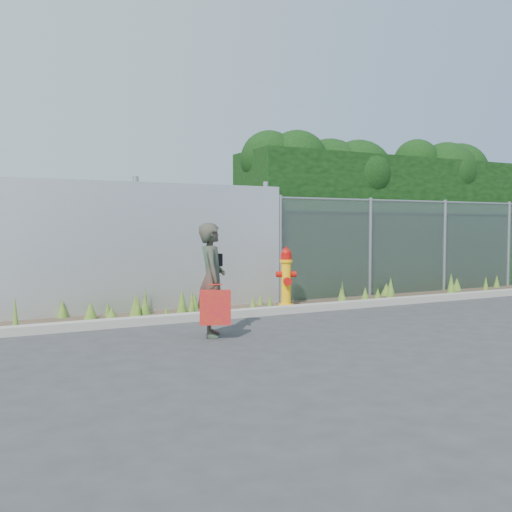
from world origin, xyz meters
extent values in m
plane|color=#333335|center=(0.00, 0.00, 0.00)|extent=(80.00, 80.00, 0.00)
cube|color=gray|center=(0.00, 1.80, 0.06)|extent=(16.00, 0.22, 0.12)
cube|color=#433426|center=(0.00, 2.40, 0.01)|extent=(16.00, 1.20, 0.01)
cone|color=#426B20|center=(-1.53, 2.07, 0.10)|extent=(0.11, 0.11, 0.21)
cone|color=#426B20|center=(2.46, 2.21, 0.14)|extent=(0.19, 0.19, 0.29)
cone|color=#426B20|center=(2.93, 2.42, 0.12)|extent=(0.15, 0.15, 0.23)
cone|color=#426B20|center=(-1.70, 2.65, 0.16)|extent=(0.20, 0.20, 0.33)
cone|color=#426B20|center=(-1.63, 2.85, 0.23)|extent=(0.09, 0.09, 0.45)
cone|color=#426B20|center=(-3.71, 1.96, 0.25)|extent=(0.10, 0.10, 0.51)
cone|color=#426B20|center=(3.75, 2.92, 0.09)|extent=(0.10, 0.10, 0.18)
cone|color=#426B20|center=(-2.95, 2.93, 0.14)|extent=(0.18, 0.18, 0.29)
cone|color=#426B20|center=(5.85, 2.31, 0.17)|extent=(0.14, 0.14, 0.35)
cone|color=#426B20|center=(2.94, 2.04, 0.24)|extent=(0.20, 0.20, 0.48)
cone|color=#426B20|center=(5.48, 2.79, 0.15)|extent=(0.22, 0.22, 0.29)
cone|color=#426B20|center=(-2.58, 2.60, 0.14)|extent=(0.22, 0.22, 0.29)
cone|color=#426B20|center=(-1.13, 2.46, 0.21)|extent=(0.19, 0.19, 0.43)
cone|color=#426B20|center=(-0.78, 2.79, 0.14)|extent=(0.17, 0.17, 0.29)
cone|color=#426B20|center=(2.51, 3.01, 0.18)|extent=(0.10, 0.10, 0.35)
cone|color=#426B20|center=(-0.04, 2.02, 0.15)|extent=(0.15, 0.15, 0.30)
cone|color=#426B20|center=(-1.88, 2.57, 0.17)|extent=(0.21, 0.21, 0.33)
cone|color=#426B20|center=(-2.27, 2.80, 0.13)|extent=(0.10, 0.10, 0.26)
cone|color=#426B20|center=(3.60, 2.84, 0.16)|extent=(0.20, 0.20, 0.31)
cone|color=#426B20|center=(-2.34, 2.22, 0.11)|extent=(0.23, 0.23, 0.22)
cone|color=#426B20|center=(0.50, 2.40, 0.13)|extent=(0.11, 0.11, 0.25)
cone|color=#426B20|center=(2.13, 2.48, 0.11)|extent=(0.19, 0.19, 0.21)
cone|color=#426B20|center=(-1.85, 2.63, 0.10)|extent=(0.12, 0.12, 0.20)
cone|color=#426B20|center=(-1.06, 2.19, 0.22)|extent=(0.14, 0.14, 0.44)
cone|color=#426B20|center=(0.51, 2.78, 0.10)|extent=(0.11, 0.11, 0.21)
cone|color=#426B20|center=(3.53, 2.87, 0.13)|extent=(0.24, 0.24, 0.26)
cone|color=#426B20|center=(6.85, 2.86, 0.15)|extent=(0.15, 0.15, 0.30)
cone|color=#426B20|center=(2.31, 2.79, 0.12)|extent=(0.12, 0.12, 0.24)
cone|color=#426B20|center=(4.43, 1.96, 0.25)|extent=(0.21, 0.21, 0.50)
cone|color=#426B20|center=(-1.92, 2.26, 0.20)|extent=(0.14, 0.14, 0.39)
cube|color=#B3B5BA|center=(-3.25, 3.00, 1.10)|extent=(8.50, 0.08, 2.20)
cylinder|color=gray|center=(-1.70, 3.12, 1.15)|extent=(0.10, 0.10, 2.30)
cylinder|color=gray|center=(0.80, 3.12, 1.15)|extent=(0.10, 0.10, 2.30)
cube|color=gray|center=(4.25, 3.00, 1.00)|extent=(6.50, 0.03, 2.00)
cylinder|color=gray|center=(4.25, 3.00, 2.00)|extent=(6.50, 0.04, 0.04)
cylinder|color=gray|center=(1.05, 3.00, 1.02)|extent=(0.07, 0.07, 2.05)
cylinder|color=gray|center=(3.20, 3.00, 1.02)|extent=(0.07, 0.07, 2.05)
cylinder|color=gray|center=(5.30, 3.00, 1.02)|extent=(0.07, 0.07, 2.05)
cylinder|color=gray|center=(7.40, 3.00, 1.02)|extent=(0.07, 0.07, 2.05)
cube|color=black|center=(4.55, 4.00, 1.50)|extent=(7.30, 1.60, 3.00)
sphere|color=black|center=(1.42, 4.12, 2.85)|extent=(1.20, 1.20, 1.20)
sphere|color=black|center=(1.96, 3.89, 2.81)|extent=(1.32, 1.32, 1.32)
sphere|color=black|center=(2.96, 4.15, 2.54)|extent=(1.70, 1.70, 1.70)
sphere|color=black|center=(3.55, 3.88, 2.60)|extent=(1.56, 1.56, 1.56)
sphere|color=black|center=(4.70, 4.10, 2.36)|extent=(1.44, 1.44, 1.44)
sphere|color=black|center=(5.49, 4.13, 3.00)|extent=(1.12, 1.12, 1.12)
sphere|color=black|center=(6.22, 3.89, 2.74)|extent=(1.52, 1.52, 1.52)
sphere|color=black|center=(6.84, 4.07, 2.80)|extent=(1.48, 1.48, 1.48)
cylinder|color=#FFB40D|center=(0.84, 2.43, 0.03)|extent=(0.27, 0.27, 0.06)
cylinder|color=#FFB40D|center=(0.84, 2.43, 0.41)|extent=(0.17, 0.17, 0.82)
cylinder|color=#FFB40D|center=(0.84, 2.43, 0.84)|extent=(0.23, 0.23, 0.05)
cylinder|color=#B20F0A|center=(0.84, 2.43, 0.90)|extent=(0.20, 0.20, 0.10)
sphere|color=#B20F0A|center=(0.84, 2.43, 0.97)|extent=(0.18, 0.18, 0.18)
cylinder|color=#B20F0A|center=(0.84, 2.43, 1.07)|extent=(0.05, 0.05, 0.05)
cylinder|color=#B20F0A|center=(0.71, 2.43, 0.60)|extent=(0.10, 0.11, 0.11)
cylinder|color=#B20F0A|center=(0.98, 2.43, 0.60)|extent=(0.10, 0.11, 0.11)
cylinder|color=#B20F0A|center=(0.84, 2.29, 0.48)|extent=(0.14, 0.12, 0.14)
imported|color=#0E5C41|center=(-1.41, 0.53, 0.75)|extent=(0.53, 0.64, 1.50)
cube|color=red|center=(-1.47, 0.29, 0.42)|extent=(0.40, 0.15, 0.44)
cylinder|color=red|center=(-1.47, 0.29, 0.71)|extent=(0.19, 0.02, 0.02)
cube|color=black|center=(-1.33, 0.64, 1.00)|extent=(0.23, 0.10, 0.17)
camera|label=1|loc=(-4.34, -6.39, 1.46)|focal=40.00mm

